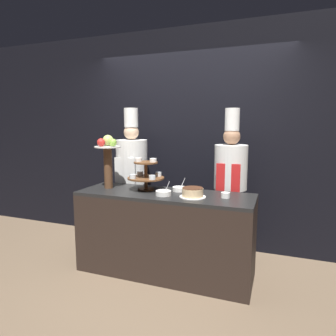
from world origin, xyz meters
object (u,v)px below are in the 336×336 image
Objects in this scene: serving_bowl_far at (179,189)px; serving_bowl_near at (163,193)px; cake_round at (193,193)px; cup_white at (225,195)px; chef_center_left at (230,181)px; tiered_stand at (146,174)px; chef_left at (132,173)px; fruit_pedestal at (108,155)px.

serving_bowl_near is at bearing -110.24° from serving_bowl_far.
cake_round is 0.30m from serving_bowl_near.
cake_round reaches higher than cup_white.
cup_white is at bearing -86.17° from chef_center_left.
tiered_stand is 0.89m from cup_white.
serving_bowl_near is at bearing -131.61° from chef_center_left.
cake_round is 1.76× the size of serving_bowl_far.
cup_white is 0.05× the size of chef_left.
cake_round is 0.30m from serving_bowl_far.
cup_white is at bearing 10.69° from serving_bowl_near.
tiered_stand is 2.54× the size of serving_bowl_near.
chef_left is at bearing -180.00° from chef_center_left.
serving_bowl_near is at bearing -9.74° from fruit_pedestal.
chef_center_left is at bearing 48.39° from serving_bowl_near.
serving_bowl_near is 0.26m from serving_bowl_far.
cake_round is 1.16m from chef_left.
fruit_pedestal is (-0.44, -0.05, 0.20)m from tiered_stand.
cake_round is 3.03× the size of cup_white.
serving_bowl_near is (-0.61, -0.11, -0.00)m from cup_white.
tiered_stand is at bearing 176.15° from cup_white.
cup_white is (0.31, 0.09, -0.02)m from cake_round.
chef_center_left is (0.48, 0.40, 0.05)m from serving_bowl_far.
serving_bowl_far is (-0.21, 0.21, -0.02)m from cake_round.
fruit_pedestal is 1.07m from cake_round.
serving_bowl_near is 1.07× the size of serving_bowl_far.
tiered_stand is 0.22× the size of chef_left.
chef_left is (-0.98, 0.61, 0.04)m from cake_round.
chef_center_left is at bearing 39.74° from serving_bowl_far.
cup_white is 0.53m from serving_bowl_far.
cake_round is at bearing -32.00° from chef_left.
chef_left is (-0.68, 0.64, 0.06)m from serving_bowl_near.
serving_bowl_far is 0.63m from chef_center_left.
chef_left is at bearing 136.80° from serving_bowl_near.
chef_left reaches higher than cup_white.
cup_white is 0.53m from chef_center_left.
serving_bowl_near is 0.86m from chef_center_left.
tiered_stand is at bearing 165.76° from cake_round.
chef_center_left reaches higher than cake_round.
chef_left reaches higher than cake_round.
fruit_pedestal is at bearing -171.46° from serving_bowl_far.
cake_round is 0.32m from cup_white.
chef_left is at bearing 152.66° from serving_bowl_far.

